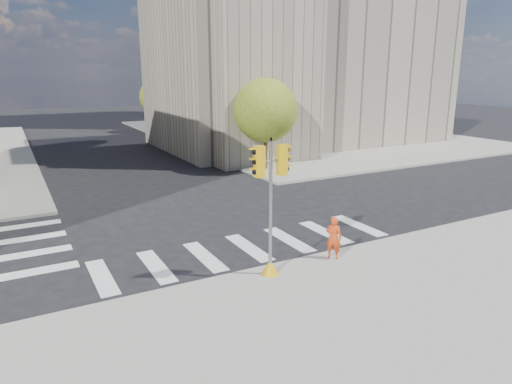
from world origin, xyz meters
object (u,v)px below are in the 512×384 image
lamp_far (180,93)px  photographer (334,238)px  traffic_signal (270,219)px  lamp_near (244,99)px

lamp_far → photographer: size_ratio=5.37×
lamp_far → traffic_signal: 33.94m
lamp_far → traffic_signal: bearing=-105.0°
lamp_near → traffic_signal: lamp_near is taller
lamp_near → traffic_signal: 20.80m
lamp_near → photographer: size_ratio=5.37×
lamp_near → traffic_signal: bearing=-115.1°
traffic_signal → photographer: (2.61, 0.10, -1.11)m
lamp_near → lamp_far: bearing=90.0°
lamp_far → photographer: lamp_far is taller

